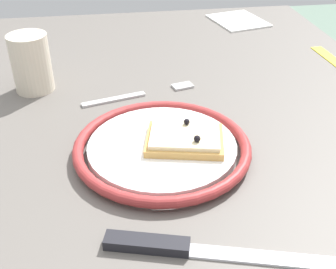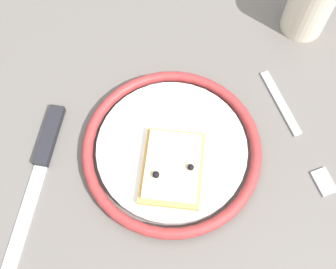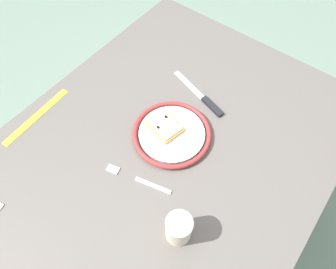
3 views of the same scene
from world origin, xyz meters
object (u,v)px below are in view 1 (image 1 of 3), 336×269
object	(u,v)px
dining_table	(151,181)
napkin	(238,21)
cup	(31,63)
plate	(162,147)
fork	(141,94)
knife	(178,247)
pizza_slice_near	(185,138)

from	to	relation	value
dining_table	napkin	distance (m)	0.57
napkin	cup	bearing A→B (deg)	-56.32
plate	fork	distance (m)	0.18
cup	napkin	size ratio (longest dim) A/B	0.73
fork	napkin	world-z (taller)	same
knife	napkin	bearing A→B (deg)	158.77
pizza_slice_near	napkin	world-z (taller)	pizza_slice_near
pizza_slice_near	cup	size ratio (longest dim) A/B	1.19
knife	napkin	world-z (taller)	knife
knife	fork	world-z (taller)	knife
plate	pizza_slice_near	bearing A→B (deg)	84.92
fork	dining_table	bearing A→B (deg)	0.56
dining_table	knife	xyz separation A→B (m)	(0.23, 0.00, 0.09)
cup	fork	bearing A→B (deg)	74.40
knife	napkin	xyz separation A→B (m)	(-0.71, 0.28, -0.00)
fork	napkin	xyz separation A→B (m)	(-0.36, 0.28, 0.00)
plate	knife	xyz separation A→B (m)	(0.18, -0.01, -0.01)
cup	napkin	distance (m)	0.56
cup	napkin	world-z (taller)	cup
napkin	fork	bearing A→B (deg)	-38.07
plate	pizza_slice_near	xyz separation A→B (m)	(0.00, 0.03, 0.01)
dining_table	plate	distance (m)	0.11
dining_table	plate	size ratio (longest dim) A/B	4.87
dining_table	napkin	size ratio (longest dim) A/B	8.74
dining_table	pizza_slice_near	world-z (taller)	pizza_slice_near
plate	dining_table	bearing A→B (deg)	-167.89
pizza_slice_near	plate	bearing A→B (deg)	-95.08
napkin	plate	bearing A→B (deg)	-26.58
cup	knife	bearing A→B (deg)	24.65
fork	napkin	bearing A→B (deg)	141.93
fork	pizza_slice_near	bearing A→B (deg)	13.60
dining_table	fork	size ratio (longest dim) A/B	5.99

